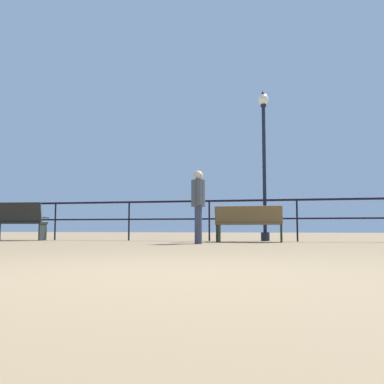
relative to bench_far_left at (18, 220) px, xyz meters
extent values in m
plane|color=#967A56|center=(6.13, -7.13, -0.55)|extent=(60.00, 60.00, 0.00)
cube|color=black|center=(6.13, 0.71, 0.47)|extent=(19.61, 0.05, 0.05)
cube|color=black|center=(6.13, 0.71, 0.01)|extent=(19.61, 0.04, 0.04)
cylinder|color=black|center=(0.68, 0.71, -0.04)|extent=(0.04, 0.04, 1.02)
cylinder|color=black|center=(2.86, 0.71, -0.04)|extent=(0.04, 0.04, 1.02)
cylinder|color=black|center=(5.04, 0.71, -0.04)|extent=(0.04, 0.04, 1.02)
cylinder|color=black|center=(7.22, 0.71, -0.04)|extent=(0.04, 0.04, 1.02)
cube|color=black|center=(-0.01, 0.09, -0.08)|extent=(1.44, 0.56, 0.05)
cube|color=black|center=(0.01, -0.11, 0.19)|extent=(1.41, 0.28, 0.54)
cube|color=#232D28|center=(0.65, 0.15, -0.32)|extent=(0.08, 0.39, 0.47)
cube|color=#232D28|center=(0.63, 0.32, 0.06)|extent=(0.06, 0.30, 0.04)
cube|color=#232D28|center=(-0.68, 0.19, 0.06)|extent=(0.06, 0.30, 0.04)
cube|color=brown|center=(6.11, 0.09, -0.12)|extent=(1.56, 0.50, 0.05)
cube|color=brown|center=(6.11, -0.13, 0.08)|extent=(1.56, 0.13, 0.41)
cube|color=black|center=(6.85, 0.08, -0.33)|extent=(0.04, 0.43, 0.43)
cube|color=black|center=(6.85, 0.27, 0.02)|extent=(0.04, 0.34, 0.04)
cube|color=black|center=(5.37, 0.09, -0.33)|extent=(0.04, 0.43, 0.43)
cube|color=black|center=(5.37, 0.28, 0.02)|extent=(0.04, 0.34, 0.04)
cylinder|color=black|center=(6.43, 1.03, -0.44)|extent=(0.22, 0.22, 0.22)
cylinder|color=black|center=(6.43, 1.03, 1.31)|extent=(0.09, 0.09, 3.27)
cylinder|color=black|center=(6.43, 1.03, 2.97)|extent=(0.15, 0.15, 0.06)
sphere|color=white|center=(6.43, 1.03, 3.14)|extent=(0.28, 0.28, 0.28)
cone|color=black|center=(6.43, 1.03, 3.33)|extent=(0.11, 0.11, 0.10)
cylinder|color=#36384E|center=(5.15, -1.20, -0.16)|extent=(0.14, 0.14, 0.78)
cylinder|color=#36384E|center=(5.19, -1.34, -0.16)|extent=(0.14, 0.14, 0.78)
cylinder|color=#44494E|center=(5.17, -1.27, 0.51)|extent=(0.29, 0.29, 0.56)
cylinder|color=#44494E|center=(5.11, -1.08, 0.52)|extent=(0.10, 0.10, 0.53)
cylinder|color=#44494E|center=(5.23, -1.46, 0.52)|extent=(0.10, 0.10, 0.53)
sphere|color=beige|center=(5.17, -1.27, 0.89)|extent=(0.20, 0.20, 0.20)
camera|label=1|loc=(7.01, -9.93, -0.23)|focal=39.58mm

